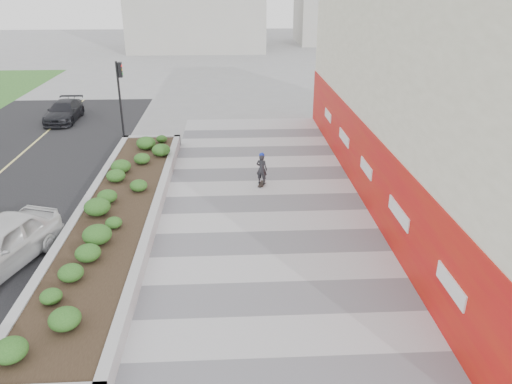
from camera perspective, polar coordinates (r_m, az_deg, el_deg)
ground at (r=13.00m, az=3.55°, el=-16.60°), size 160.00×160.00×0.00m
walkway at (r=15.40m, az=2.32°, el=-9.40°), size 8.00×36.00×0.01m
building at (r=21.04m, az=20.52°, el=9.99°), size 6.04×24.08×8.00m
planter at (r=19.11m, az=-15.45°, el=-1.98°), size 3.00×18.00×0.90m
traffic_signal_near at (r=28.56m, az=-15.26°, el=11.37°), size 0.33×0.28×4.20m
manhole_cover at (r=15.45m, az=4.19°, el=-9.34°), size 0.44×0.44×0.01m
skateboarder at (r=21.40m, az=0.66°, el=2.67°), size 0.58×0.75×1.49m
car_dark at (r=33.62m, az=-21.09°, el=8.60°), size 1.77×4.23×1.22m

